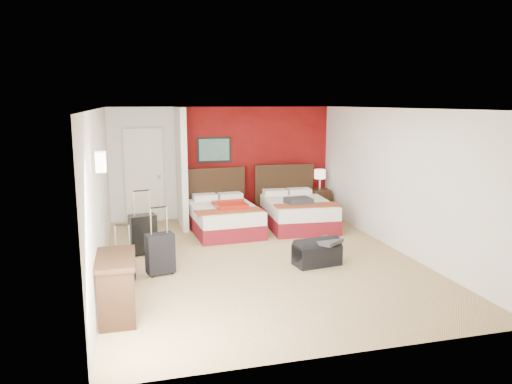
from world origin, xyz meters
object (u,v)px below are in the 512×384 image
object	(u,v)px
bed_left	(224,219)
suitcase_navy	(124,266)
nightstand	(319,202)
duffel_bag	(317,254)
bed_right	(298,213)
suitcase_black	(143,235)
suitcase_charcoal	(160,255)
table_lamp	(320,180)
desk	(117,287)
red_suitcase_open	(230,204)

from	to	relation	value
bed_left	suitcase_navy	distance (m)	3.05
nightstand	duffel_bag	xyz separation A→B (m)	(-1.36, -3.28, -0.12)
duffel_bag	bed_left	bearing A→B (deg)	106.13
suitcase_navy	duffel_bag	distance (m)	3.02
bed_left	bed_right	xyz separation A→B (m)	(1.60, 0.04, 0.01)
suitcase_black	suitcase_charcoal	xyz separation A→B (m)	(0.22, -1.11, -0.03)
bed_right	table_lamp	size ratio (longest dim) A/B	3.99
suitcase_navy	desk	world-z (taller)	desk
bed_left	desk	world-z (taller)	desk
bed_right	table_lamp	xyz separation A→B (m)	(0.82, 0.84, 0.56)
nightstand	desk	world-z (taller)	desk
nightstand	suitcase_charcoal	bearing A→B (deg)	-140.20
nightstand	duffel_bag	size ratio (longest dim) A/B	0.83
duffel_bag	suitcase_navy	bearing A→B (deg)	171.18
red_suitcase_open	nightstand	xyz separation A→B (m)	(2.32, 0.98, -0.28)
nightstand	suitcase_charcoal	xyz separation A→B (m)	(-3.84, -3.08, -0.00)
red_suitcase_open	table_lamp	xyz separation A→B (m)	(2.32, 0.98, 0.25)
suitcase_navy	duffel_bag	bearing A→B (deg)	1.55
suitcase_charcoal	duffel_bag	bearing A→B (deg)	-18.00
bed_left	duffel_bag	world-z (taller)	bed_left
red_suitcase_open	desk	distance (m)	4.10
bed_left	duffel_bag	distance (m)	2.62
table_lamp	desk	distance (m)	6.33
bed_left	red_suitcase_open	size ratio (longest dim) A/B	2.20
suitcase_navy	suitcase_charcoal	bearing A→B (deg)	17.81
red_suitcase_open	suitcase_black	distance (m)	2.02
suitcase_charcoal	bed_right	bearing A→B (deg)	23.18
desk	suitcase_charcoal	bearing A→B (deg)	67.11
suitcase_charcoal	desk	distance (m)	1.53
nightstand	suitcase_navy	distance (m)	5.44
bed_left	table_lamp	size ratio (longest dim) A/B	3.87
red_suitcase_open	suitcase_charcoal	world-z (taller)	red_suitcase_open
bed_left	bed_right	distance (m)	1.60
suitcase_charcoal	duffel_bag	distance (m)	2.49
bed_left	suitcase_charcoal	distance (m)	2.61
red_suitcase_open	duffel_bag	distance (m)	2.52
nightstand	desk	size ratio (longest dim) A/B	0.66
desk	bed_right	bearing A→B (deg)	45.59
suitcase_black	suitcase_charcoal	distance (m)	1.13
red_suitcase_open	desk	bearing A→B (deg)	-125.11
bed_left	red_suitcase_open	world-z (taller)	red_suitcase_open
red_suitcase_open	suitcase_navy	distance (m)	3.06
suitcase_black	duffel_bag	xyz separation A→B (m)	(2.70, -1.31, -0.15)
bed_left	red_suitcase_open	xyz separation A→B (m)	(0.10, -0.10, 0.32)
bed_left	table_lamp	world-z (taller)	table_lamp
bed_right	red_suitcase_open	size ratio (longest dim) A/B	2.27
bed_left	nightstand	bearing A→B (deg)	16.37
red_suitcase_open	nightstand	distance (m)	2.54
nightstand	table_lamp	distance (m)	0.54
table_lamp	suitcase_black	size ratio (longest dim) A/B	0.70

